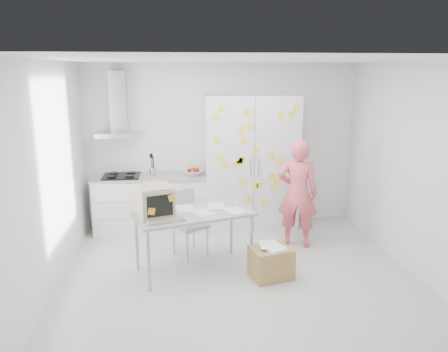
{
  "coord_description": "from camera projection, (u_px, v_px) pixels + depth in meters",
  "views": [
    {
      "loc": [
        -0.75,
        -5.25,
        2.57
      ],
      "look_at": [
        -0.1,
        0.67,
        1.14
      ],
      "focal_mm": 35.0,
      "sensor_mm": 36.0,
      "label": 1
    }
  ],
  "objects": [
    {
      "name": "cardboard_box",
      "position": [
        271.0,
        262.0,
        5.54
      ],
      "size": [
        0.58,
        0.51,
        0.43
      ],
      "rotation": [
        0.0,
        0.0,
        0.25
      ],
      "color": "#A98549",
      "rests_on": "ground"
    },
    {
      "name": "range_hood",
      "position": [
        119.0,
        111.0,
        6.89
      ],
      "size": [
        0.7,
        0.48,
        1.01
      ],
      "color": "silver",
      "rests_on": "walls"
    },
    {
      "name": "desk",
      "position": [
        170.0,
        207.0,
        5.49
      ],
      "size": [
        1.65,
        1.17,
        1.19
      ],
      "rotation": [
        0.0,
        0.0,
        0.31
      ],
      "color": "gray",
      "rests_on": "ground"
    },
    {
      "name": "counter_run",
      "position": [
        151.0,
        202.0,
        7.16
      ],
      "size": [
        1.84,
        0.63,
        1.28
      ],
      "color": "white",
      "rests_on": "ground"
    },
    {
      "name": "floor",
      "position": [
        237.0,
        272.0,
        5.75
      ],
      "size": [
        4.5,
        4.0,
        0.02
      ],
      "primitive_type": "cube",
      "color": "silver",
      "rests_on": "ground"
    },
    {
      "name": "walls",
      "position": [
        231.0,
        160.0,
        6.13
      ],
      "size": [
        4.52,
        4.01,
        2.7
      ],
      "color": "white",
      "rests_on": "ground"
    },
    {
      "name": "tall_cabinet",
      "position": [
        251.0,
        163.0,
        7.16
      ],
      "size": [
        1.5,
        0.68,
        2.2
      ],
      "color": "silver",
      "rests_on": "ground"
    },
    {
      "name": "chair",
      "position": [
        187.0,
        219.0,
        6.19
      ],
      "size": [
        0.58,
        0.58,
        0.94
      ],
      "rotation": [
        0.0,
        0.0,
        0.57
      ],
      "color": "#B4B3B1",
      "rests_on": "ground"
    },
    {
      "name": "ceiling",
      "position": [
        239.0,
        60.0,
        5.12
      ],
      "size": [
        4.5,
        4.0,
        0.02
      ],
      "primitive_type": "cube",
      "color": "white",
      "rests_on": "walls"
    },
    {
      "name": "person",
      "position": [
        298.0,
        193.0,
        6.44
      ],
      "size": [
        0.69,
        0.57,
        1.62
      ],
      "primitive_type": "imported",
      "rotation": [
        0.0,
        0.0,
        2.78
      ],
      "color": "#E95A6A",
      "rests_on": "ground"
    }
  ]
}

